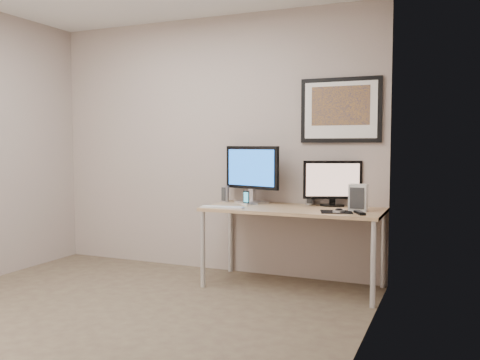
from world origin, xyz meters
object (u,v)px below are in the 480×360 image
Objects in this scene: desk at (293,215)px; keyboard at (223,207)px; speaker_right at (309,195)px; monitor_large at (252,172)px; framed_art at (341,110)px; phone_dock at (246,198)px; monitor_tv at (332,182)px; fan_unit at (358,198)px; speaker_left at (226,194)px.

desk is 3.98× the size of keyboard.
speaker_right is 0.46× the size of keyboard.
keyboard is at bearing -89.00° from monitor_large.
framed_art reaches higher than phone_dock.
keyboard is (-0.11, -0.43, -0.30)m from monitor_large.
phone_dock is (-0.47, 0.03, 0.13)m from desk.
monitor_tv reaches higher than phone_dock.
fan_unit is at bearing -62.13° from monitor_tv.
framed_art is 1.38m from speaker_left.
desk is 2.67× the size of monitor_large.
speaker_right is at bearing 144.91° from monitor_tv.
speaker_right reaches higher than keyboard.
monitor_large is 2.58× the size of fan_unit.
monitor_large is at bearing -170.03° from framed_art.
speaker_left is at bearing 161.27° from monitor_tv.
framed_art is 1.86× the size of keyboard.
speaker_right reaches higher than speaker_left.
monitor_tv is (0.30, 0.25, 0.29)m from desk.
speaker_right is 0.60m from phone_dock.
framed_art reaches higher than fan_unit.
monitor_tv is 3.73× the size of phone_dock.
speaker_right is at bearing 27.68° from monitor_large.
desk is at bearing -122.05° from speaker_right.
framed_art is 1.46× the size of monitor_tv.
monitor_tv is at bearing 29.16° from phone_dock.
phone_dock is at bearing 174.12° from monitor_tv.
framed_art reaches higher than keyboard.
monitor_tv reaches higher than fan_unit.
desk is 0.63m from monitor_large.
monitor_large is (-0.48, 0.19, 0.37)m from desk.
keyboard is at bearing -166.58° from fan_unit.
phone_dock reaches higher than desk.
speaker_left is at bearing 173.21° from fan_unit.
speaker_right reaches higher than desk.
keyboard is at bearing -148.31° from framed_art.
keyboard is at bearing -100.01° from phone_dock.
fan_unit is at bearing 1.04° from desk.
framed_art is at bearing 25.61° from monitor_large.
speaker_right is 0.59m from fan_unit.
monitor_tv reaches higher than keyboard.
monitor_large is 3.72× the size of speaker_left.
framed_art is 1.25× the size of monitor_large.
framed_art is at bearing 126.48° from fan_unit.
fan_unit is at bearing 12.27° from phone_dock.
monitor_large is at bearing 171.45° from fan_unit.
speaker_left reaches higher than keyboard.
speaker_left is 1.35m from fan_unit.
monitor_tv reaches higher than speaker_right.
keyboard is (-0.12, -0.28, -0.06)m from phone_dock.
phone_dock is at bearing 179.92° from fan_unit.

